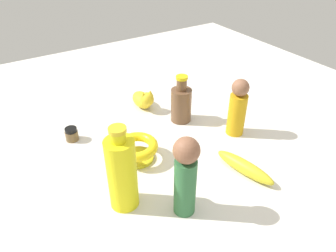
{
  "coord_description": "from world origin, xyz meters",
  "views": [
    {
      "loc": [
        0.45,
        0.71,
        0.64
      ],
      "look_at": [
        0.0,
        0.0,
        0.07
      ],
      "focal_mm": 34.01,
      "sensor_mm": 36.0,
      "label": 1
    }
  ],
  "objects_px": {
    "banana": "(245,167)",
    "bottle_short": "(181,103)",
    "cat_figurine": "(143,99)",
    "person_figure_child": "(185,175)",
    "bowl": "(137,148)",
    "bottle_tall": "(122,172)",
    "person_figure_adult": "(238,108)",
    "nail_polish_jar": "(72,134)"
  },
  "relations": [
    {
      "from": "person_figure_adult",
      "to": "bottle_short",
      "type": "distance_m",
      "value": 0.2
    },
    {
      "from": "nail_polish_jar",
      "to": "banana",
      "type": "xyz_separation_m",
      "value": [
        -0.37,
        0.43,
        -0.0
      ]
    },
    {
      "from": "bowl",
      "to": "bottle_tall",
      "type": "relative_size",
      "value": 0.55
    },
    {
      "from": "person_figure_adult",
      "to": "person_figure_child",
      "type": "bearing_deg",
      "value": 29.03
    },
    {
      "from": "banana",
      "to": "bottle_short",
      "type": "distance_m",
      "value": 0.34
    },
    {
      "from": "person_figure_child",
      "to": "banana",
      "type": "distance_m",
      "value": 0.25
    },
    {
      "from": "banana",
      "to": "bottle_short",
      "type": "relative_size",
      "value": 1.11
    },
    {
      "from": "banana",
      "to": "bottle_tall",
      "type": "xyz_separation_m",
      "value": [
        0.35,
        -0.08,
        0.09
      ]
    },
    {
      "from": "cat_figurine",
      "to": "nail_polish_jar",
      "type": "bearing_deg",
      "value": 11.08
    },
    {
      "from": "cat_figurine",
      "to": "bowl",
      "type": "relative_size",
      "value": 1.13
    },
    {
      "from": "bottle_tall",
      "to": "bowl",
      "type": "bearing_deg",
      "value": -128.1
    },
    {
      "from": "nail_polish_jar",
      "to": "cat_figurine",
      "type": "bearing_deg",
      "value": -168.92
    },
    {
      "from": "person_figure_child",
      "to": "bottle_short",
      "type": "distance_m",
      "value": 0.43
    },
    {
      "from": "person_figure_child",
      "to": "bowl",
      "type": "relative_size",
      "value": 1.73
    },
    {
      "from": "cat_figurine",
      "to": "bottle_tall",
      "type": "relative_size",
      "value": 0.62
    },
    {
      "from": "banana",
      "to": "bowl",
      "type": "bearing_deg",
      "value": 35.64
    },
    {
      "from": "bowl",
      "to": "banana",
      "type": "xyz_separation_m",
      "value": [
        -0.23,
        0.22,
        -0.02
      ]
    },
    {
      "from": "person_figure_child",
      "to": "bottle_short",
      "type": "bearing_deg",
      "value": -123.1
    },
    {
      "from": "cat_figurine",
      "to": "bottle_tall",
      "type": "bearing_deg",
      "value": 55.66
    },
    {
      "from": "nail_polish_jar",
      "to": "bottle_tall",
      "type": "distance_m",
      "value": 0.36
    },
    {
      "from": "bowl",
      "to": "bottle_tall",
      "type": "bearing_deg",
      "value": 51.9
    },
    {
      "from": "bowl",
      "to": "nail_polish_jar",
      "type": "xyz_separation_m",
      "value": [
        0.14,
        -0.21,
        -0.02
      ]
    },
    {
      "from": "cat_figurine",
      "to": "banana",
      "type": "height_order",
      "value": "cat_figurine"
    },
    {
      "from": "person_figure_adult",
      "to": "banana",
      "type": "height_order",
      "value": "person_figure_adult"
    },
    {
      "from": "cat_figurine",
      "to": "bowl",
      "type": "height_order",
      "value": "cat_figurine"
    },
    {
      "from": "banana",
      "to": "nail_polish_jar",
      "type": "bearing_deg",
      "value": 30.2
    },
    {
      "from": "bottle_short",
      "to": "bottle_tall",
      "type": "bearing_deg",
      "value": 36.04
    },
    {
      "from": "bowl",
      "to": "bottle_short",
      "type": "relative_size",
      "value": 0.75
    },
    {
      "from": "cat_figurine",
      "to": "banana",
      "type": "xyz_separation_m",
      "value": [
        -0.07,
        0.49,
        -0.02
      ]
    },
    {
      "from": "person_figure_adult",
      "to": "bowl",
      "type": "bearing_deg",
      "value": -8.79
    },
    {
      "from": "person_figure_adult",
      "to": "cat_figurine",
      "type": "bearing_deg",
      "value": -60.06
    },
    {
      "from": "cat_figurine",
      "to": "banana",
      "type": "distance_m",
      "value": 0.49
    },
    {
      "from": "nail_polish_jar",
      "to": "bottle_short",
      "type": "relative_size",
      "value": 0.26
    },
    {
      "from": "person_figure_adult",
      "to": "bowl",
      "type": "xyz_separation_m",
      "value": [
        0.35,
        -0.05,
        -0.06
      ]
    },
    {
      "from": "bottle_tall",
      "to": "person_figure_child",
      "type": "bearing_deg",
      "value": 138.87
    },
    {
      "from": "person_figure_adult",
      "to": "bowl",
      "type": "distance_m",
      "value": 0.36
    },
    {
      "from": "person_figure_child",
      "to": "bowl",
      "type": "height_order",
      "value": "person_figure_child"
    },
    {
      "from": "bottle_short",
      "to": "bottle_tall",
      "type": "height_order",
      "value": "bottle_tall"
    },
    {
      "from": "person_figure_child",
      "to": "banana",
      "type": "height_order",
      "value": "person_figure_child"
    },
    {
      "from": "person_figure_adult",
      "to": "nail_polish_jar",
      "type": "bearing_deg",
      "value": -28.0
    },
    {
      "from": "cat_figurine",
      "to": "person_figure_child",
      "type": "distance_m",
      "value": 0.54
    },
    {
      "from": "banana",
      "to": "bottle_short",
      "type": "bearing_deg",
      "value": -11.67
    }
  ]
}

